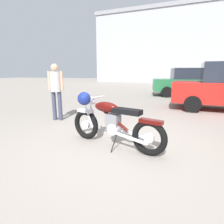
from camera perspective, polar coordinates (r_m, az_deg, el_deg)
name	(u,v)px	position (r m, az deg, el deg)	size (l,w,h in m)	color
ground_plane	(119,145)	(3.62, 2.31, -10.45)	(80.00, 80.00, 0.00)	gray
vintage_motorcycle	(111,122)	(3.41, -0.37, -3.09)	(2.01, 0.82, 1.07)	black
bystander	(56,86)	(5.52, -17.54, 7.87)	(0.45, 0.30, 1.66)	#383D51
silver_sedan_mid	(189,82)	(11.86, 23.35, 8.73)	(4.35, 2.24, 1.67)	black
industrial_building	(175,50)	(33.00, 19.66, 18.29)	(23.98, 16.03, 19.29)	#9EA0A8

